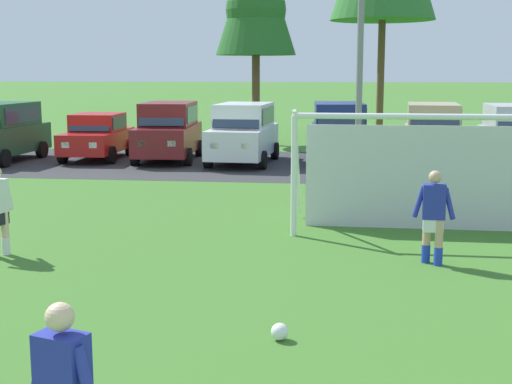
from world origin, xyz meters
The scene contains 12 objects.
ground_plane centered at (0.00, 15.00, 0.00)m, with size 400.00×400.00×0.00m, color #3D7028.
parking_lot_strip centered at (0.00, 23.80, 0.00)m, with size 52.00×8.40×0.01m, color #333335.
soccer_ball centered at (-0.11, 6.98, 0.11)m, with size 0.22×0.22×0.22m.
soccer_goal centered at (3.30, 13.52, 1.29)m, with size 7.44×1.98×2.57m.
player_winger_left centered at (2.19, 10.88, 0.82)m, with size 0.73×0.31×1.64m.
parked_car_slot_far_left centered at (-11.99, 23.44, 1.11)m, with size 2.30×4.68×2.16m.
parked_car_slot_left centered at (-8.69, 24.64, 0.88)m, with size 2.16×4.26×1.72m.
parked_car_slot_center_left centered at (-5.91, 24.56, 1.11)m, with size 2.37×4.72×2.16m.
parked_car_slot_center centered at (-3.02, 24.08, 1.11)m, with size 2.30×4.69×2.16m.
parked_car_slot_center_right centered at (0.39, 25.05, 1.11)m, with size 2.37×4.72×2.16m.
parked_car_slot_right centered at (3.73, 24.77, 1.11)m, with size 2.37×4.72×2.16m.
street_lamp centered at (1.18, 19.09, 3.71)m, with size 2.00×0.32×7.14m.
Camera 1 is at (0.67, -1.50, 3.32)m, focal length 50.34 mm.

